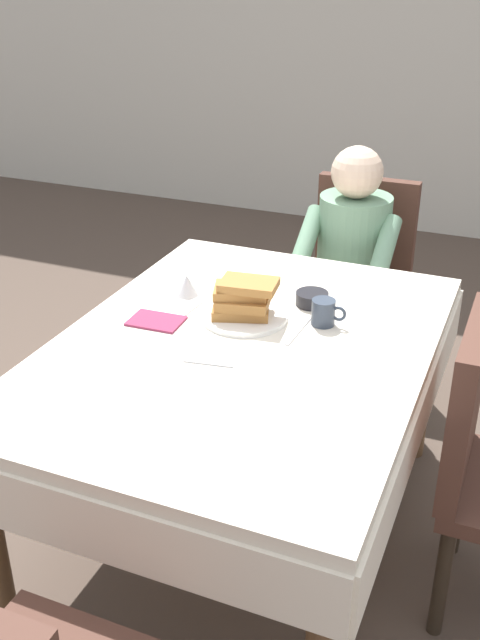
# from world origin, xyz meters

# --- Properties ---
(ground_plane) EXTENTS (14.00, 14.00, 0.00)m
(ground_plane) POSITION_xyz_m (0.00, 0.00, 0.00)
(ground_plane) COLOR brown
(dining_table_main) EXTENTS (1.12, 1.52, 0.74)m
(dining_table_main) POSITION_xyz_m (0.00, 0.00, 0.65)
(dining_table_main) COLOR silver
(dining_table_main) RESTS_ON ground
(chair_diner) EXTENTS (0.44, 0.45, 0.93)m
(chair_diner) POSITION_xyz_m (0.07, 1.17, 0.53)
(chair_diner) COLOR #4C2D23
(chair_diner) RESTS_ON ground
(diner_person) EXTENTS (0.40, 0.43, 1.12)m
(diner_person) POSITION_xyz_m (0.07, 1.01, 0.67)
(diner_person) COLOR gray
(diner_person) RESTS_ON ground
(plate_breakfast) EXTENTS (0.28, 0.28, 0.02)m
(plate_breakfast) POSITION_xyz_m (-0.06, 0.15, 0.75)
(plate_breakfast) COLOR white
(plate_breakfast) RESTS_ON dining_table_main
(breakfast_stack) EXTENTS (0.23, 0.18, 0.12)m
(breakfast_stack) POSITION_xyz_m (-0.06, 0.15, 0.82)
(breakfast_stack) COLOR #A36B33
(breakfast_stack) RESTS_ON plate_breakfast
(cup_coffee) EXTENTS (0.11, 0.08, 0.08)m
(cup_coffee) POSITION_xyz_m (0.19, 0.21, 0.78)
(cup_coffee) COLOR #333D4C
(cup_coffee) RESTS_ON dining_table_main
(bowl_butter) EXTENTS (0.11, 0.11, 0.04)m
(bowl_butter) POSITION_xyz_m (0.11, 0.34, 0.76)
(bowl_butter) COLOR black
(bowl_butter) RESTS_ON dining_table_main
(syrup_pitcher) EXTENTS (0.08, 0.08, 0.07)m
(syrup_pitcher) POSITION_xyz_m (-0.31, 0.25, 0.78)
(syrup_pitcher) COLOR silver
(syrup_pitcher) RESTS_ON dining_table_main
(fork_left_of_plate) EXTENTS (0.03, 0.18, 0.00)m
(fork_left_of_plate) POSITION_xyz_m (-0.25, 0.13, 0.74)
(fork_left_of_plate) COLOR silver
(fork_left_of_plate) RESTS_ON dining_table_main
(knife_right_of_plate) EXTENTS (0.02, 0.20, 0.00)m
(knife_right_of_plate) POSITION_xyz_m (0.13, 0.13, 0.74)
(knife_right_of_plate) COLOR silver
(knife_right_of_plate) RESTS_ON dining_table_main
(spoon_near_edge) EXTENTS (0.15, 0.04, 0.00)m
(spoon_near_edge) POSITION_xyz_m (-0.04, -0.16, 0.74)
(spoon_near_edge) COLOR silver
(spoon_near_edge) RESTS_ON dining_table_main
(napkin_folded) EXTENTS (0.18, 0.13, 0.01)m
(napkin_folded) POSITION_xyz_m (-0.31, 0.02, 0.74)
(napkin_folded) COLOR #8C2D4C
(napkin_folded) RESTS_ON dining_table_main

